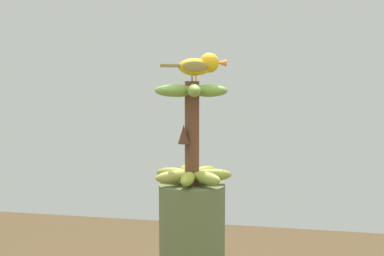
# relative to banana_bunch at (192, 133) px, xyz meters

# --- Properties ---
(banana_bunch) EXTENTS (0.25, 0.26, 0.33)m
(banana_bunch) POSITION_rel_banana_bunch_xyz_m (0.00, 0.00, 0.00)
(banana_bunch) COLOR brown
(banana_bunch) RESTS_ON banana_tree
(perched_bird) EXTENTS (0.11, 0.20, 0.09)m
(perched_bird) POSITION_rel_banana_bunch_xyz_m (0.00, 0.03, 0.21)
(perched_bird) COLOR #C68933
(perched_bird) RESTS_ON banana_bunch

